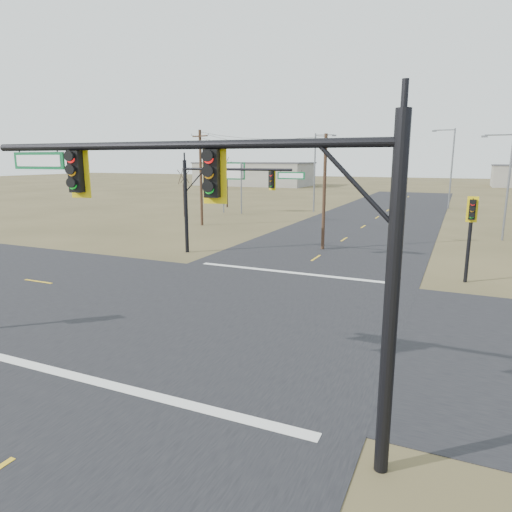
{
  "coord_description": "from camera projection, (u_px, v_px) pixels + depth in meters",
  "views": [
    {
      "loc": [
        8.59,
        -16.97,
        6.52
      ],
      "look_at": [
        0.52,
        1.0,
        2.34
      ],
      "focal_mm": 32.0,
      "sensor_mm": 36.0,
      "label": 1
    }
  ],
  "objects": [
    {
      "name": "warehouse_left",
      "position": [
        254.0,
        174.0,
        115.7
      ],
      "size": [
        28.0,
        14.0,
        5.5
      ],
      "primitive_type": "cube",
      "color": "gray",
      "rests_on": "ground"
    },
    {
      "name": "streetlight_a",
      "position": [
        506.0,
        181.0,
        36.52
      ],
      "size": [
        2.4,
        0.25,
        8.62
      ],
      "rotation": [
        0.0,
        0.0,
        -0.08
      ],
      "color": "slate",
      "rests_on": "ground"
    },
    {
      "name": "stop_bar_far",
      "position": [
        293.0,
        273.0,
        26.62
      ],
      "size": [
        12.0,
        0.4,
        0.01
      ],
      "primitive_type": "cube",
      "color": "silver",
      "rests_on": "road_ns"
    },
    {
      "name": "utility_pole_far",
      "position": [
        201.0,
        177.0,
        45.07
      ],
      "size": [
        2.17,
        0.94,
        9.33
      ],
      "rotation": [
        0.0,
        0.0,
        -0.37
      ],
      "color": "#43291D",
      "rests_on": "ground"
    },
    {
      "name": "mast_arm_far",
      "position": [
        225.0,
        187.0,
        30.46
      ],
      "size": [
        8.83,
        0.59,
        6.47
      ],
      "rotation": [
        0.0,
        0.0,
        -0.4
      ],
      "color": "black",
      "rests_on": "ground"
    },
    {
      "name": "highway_sign",
      "position": [
        232.0,
        178.0,
        55.48
      ],
      "size": [
        3.26,
        0.53,
        6.15
      ],
      "rotation": [
        0.0,
        0.0,
        0.14
      ],
      "color": "slate",
      "rests_on": "ground"
    },
    {
      "name": "streetlight_c",
      "position": [
        316.0,
        169.0,
        56.31
      ],
      "size": [
        2.69,
        0.4,
        9.61
      ],
      "rotation": [
        0.0,
        0.0,
        0.33
      ],
      "color": "slate",
      "rests_on": "ground"
    },
    {
      "name": "stop_bar_near",
      "position": [
        120.0,
        387.0,
        13.24
      ],
      "size": [
        12.0,
        0.4,
        0.01
      ],
      "primitive_type": "cube",
      "color": "silver",
      "rests_on": "road_ns"
    },
    {
      "name": "bare_tree_a",
      "position": [
        183.0,
        175.0,
        51.96
      ],
      "size": [
        2.47,
        2.47,
        6.02
      ],
      "rotation": [
        0.0,
        0.0,
        0.0
      ],
      "color": "black",
      "rests_on": "ground"
    },
    {
      "name": "bare_tree_b",
      "position": [
        227.0,
        165.0,
        62.2
      ],
      "size": [
        3.59,
        3.59,
        7.16
      ],
      "rotation": [
        0.0,
        0.0,
        -0.35
      ],
      "color": "black",
      "rests_on": "ground"
    },
    {
      "name": "road_ew",
      "position": [
        236.0,
        311.0,
        19.93
      ],
      "size": [
        160.0,
        14.0,
        0.02
      ],
      "primitive_type": "cube",
      "color": "black",
      "rests_on": "ground"
    },
    {
      "name": "pedestal_signal_ne",
      "position": [
        471.0,
        221.0,
        23.91
      ],
      "size": [
        0.56,
        0.5,
        4.66
      ],
      "rotation": [
        0.0,
        0.0,
        -0.0
      ],
      "color": "black",
      "rests_on": "ground"
    },
    {
      "name": "streetlight_b",
      "position": [
        450.0,
        164.0,
        60.48
      ],
      "size": [
        2.93,
        0.34,
        10.5
      ],
      "rotation": [
        0.0,
        0.0,
        0.14
      ],
      "color": "slate",
      "rests_on": "ground"
    },
    {
      "name": "road_ns",
      "position": [
        236.0,
        311.0,
        19.93
      ],
      "size": [
        14.0,
        160.0,
        0.02
      ],
      "primitive_type": "cube",
      "color": "black",
      "rests_on": "ground"
    },
    {
      "name": "utility_pole_near",
      "position": [
        324.0,
        190.0,
        32.78
      ],
      "size": [
        2.02,
        0.41,
        8.3
      ],
      "rotation": [
        0.0,
        0.0,
        0.15
      ],
      "color": "#43291D",
      "rests_on": "ground"
    },
    {
      "name": "ground",
      "position": [
        236.0,
        311.0,
        19.94
      ],
      "size": [
        320.0,
        320.0,
        0.0
      ],
      "primitive_type": "plane",
      "color": "brown",
      "rests_on": "ground"
    },
    {
      "name": "mast_arm_near",
      "position": [
        228.0,
        211.0,
        10.12
      ],
      "size": [
        10.77,
        0.49,
        7.43
      ],
      "rotation": [
        0.0,
        0.0,
        0.18
      ],
      "color": "black",
      "rests_on": "ground"
    }
  ]
}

